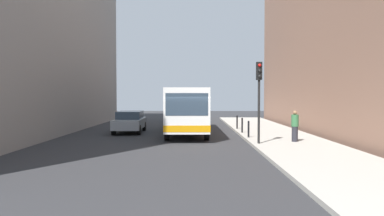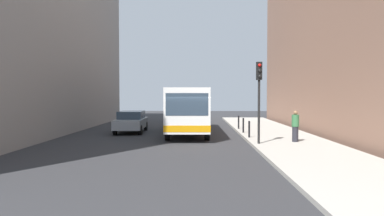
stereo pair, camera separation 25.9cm
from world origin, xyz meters
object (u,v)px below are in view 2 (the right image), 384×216
car_beside_bus (131,121)px  bollard_near (249,129)px  bus (188,108)px  bollard_far (239,122)px  car_behind_bus (189,114)px  bollard_mid (243,125)px  pedestrian_near_signal (295,126)px  traffic_light (259,87)px

car_beside_bus → bollard_near: bearing=149.9°
bus → bollard_far: 4.17m
car_beside_bus → car_behind_bus: (3.78, 9.65, 0.00)m
bollard_mid → bollard_far: 2.78m
bollard_near → bollard_far: bearing=90.0°
bollard_far → bollard_near: bearing=-90.0°
bollard_near → car_beside_bus: bearing=150.6°
pedestrian_near_signal → car_beside_bus: bearing=-56.4°
pedestrian_near_signal → bollard_far: bearing=-97.8°
traffic_light → bus: bearing=119.5°
traffic_light → pedestrian_near_signal: size_ratio=2.51×
bollard_far → pedestrian_near_signal: 7.85m
car_beside_bus → bollard_near: car_beside_bus is taller
bollard_mid → bollard_far: size_ratio=1.00×
car_beside_bus → traffic_light: 10.63m
bollard_mid → pedestrian_near_signal: bearing=-66.0°
traffic_light → bollard_near: (-0.10, 2.77, -2.38)m
traffic_light → bollard_mid: traffic_light is taller
car_behind_bus → traffic_light: traffic_light is taller
bus → bollard_mid: (3.62, -1.03, -1.10)m
bus → traffic_light: traffic_light is taller
bus → bollard_mid: bearing=163.3°
car_beside_bus → bollard_far: 7.67m
car_beside_bus → car_behind_bus: size_ratio=0.98×
bus → bollard_mid: 3.92m
car_behind_bus → bollard_far: (3.77, -8.35, -0.16)m
car_behind_bus → traffic_light: bearing=99.0°
car_beside_bus → pedestrian_near_signal: pedestrian_near_signal is taller
car_beside_bus → bollard_near: 8.67m
car_behind_bus → bollard_mid: 11.75m
car_behind_bus → bollard_far: size_ratio=4.75×
bollard_near → bollard_mid: same height
bus → traffic_light: (3.72, -6.58, 1.28)m
car_behind_bus → bollard_near: (3.77, -13.90, -0.16)m
bollard_far → pedestrian_near_signal: pedestrian_near_signal is taller
car_beside_bus → bus: bearing=172.8°
traffic_light → bollard_mid: (-0.10, 5.55, -2.38)m
bollard_far → bollard_mid: bearing=-90.0°
bollard_mid → bollard_far: (0.00, 2.78, 0.00)m
bus → bollard_mid: bus is taller
bollard_mid → pedestrian_near_signal: pedestrian_near_signal is taller
bus → car_behind_bus: size_ratio=2.45×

